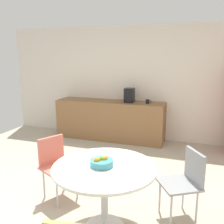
% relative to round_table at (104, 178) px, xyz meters
% --- Properties ---
extents(ground_plane, '(6.00, 6.00, 0.00)m').
position_rel_round_table_xyz_m(ground_plane, '(-0.71, 0.39, -0.61)').
color(ground_plane, '#B2A893').
extents(wall_back, '(6.00, 0.10, 2.60)m').
position_rel_round_table_xyz_m(wall_back, '(-0.71, 3.39, 0.69)').
color(wall_back, silver).
rests_on(wall_back, ground_plane).
extents(counter_block, '(2.52, 0.60, 0.90)m').
position_rel_round_table_xyz_m(counter_block, '(-1.00, 3.04, -0.16)').
color(counter_block, brown).
rests_on(counter_block, ground_plane).
extents(round_table, '(1.12, 1.12, 0.75)m').
position_rel_round_table_xyz_m(round_table, '(0.00, 0.00, 0.00)').
color(round_table, silver).
rests_on(round_table, ground_plane).
extents(chair_gray, '(0.58, 0.58, 0.83)m').
position_rel_round_table_xyz_m(chair_gray, '(0.83, 0.51, -0.09)').
color(chair_gray, silver).
rests_on(chair_gray, ground_plane).
extents(chair_coral, '(0.56, 0.56, 0.83)m').
position_rel_round_table_xyz_m(chair_coral, '(-0.87, 0.43, -0.09)').
color(chair_coral, silver).
rests_on(chair_coral, ground_plane).
extents(fruit_bowl, '(0.25, 0.25, 0.11)m').
position_rel_round_table_xyz_m(fruit_bowl, '(-0.03, -0.00, 0.18)').
color(fruit_bowl, teal).
rests_on(fruit_bowl, round_table).
extents(mug_white, '(0.13, 0.08, 0.09)m').
position_rel_round_table_xyz_m(mug_white, '(-0.11, 2.99, 0.33)').
color(mug_white, black).
rests_on(mug_white, counter_block).
extents(coffee_maker, '(0.20, 0.24, 0.32)m').
position_rel_round_table_xyz_m(coffee_maker, '(-0.54, 3.04, 0.45)').
color(coffee_maker, black).
rests_on(coffee_maker, counter_block).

